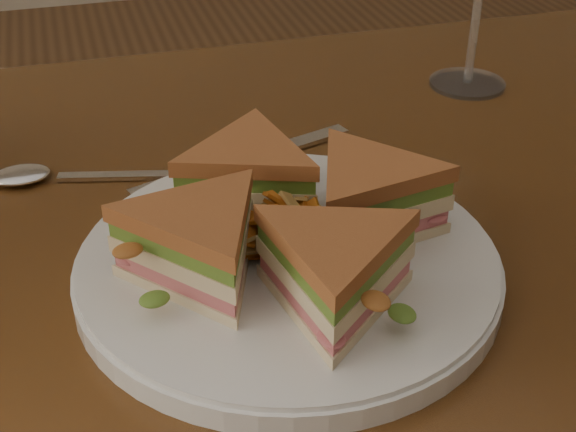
# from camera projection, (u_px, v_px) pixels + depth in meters

# --- Properties ---
(table) EXTENTS (1.20, 0.80, 0.75)m
(table) POSITION_uv_depth(u_px,v_px,m) (241.00, 346.00, 0.64)
(table) COLOR #381E0C
(table) RESTS_ON ground
(plate) EXTENTS (0.29, 0.29, 0.02)m
(plate) POSITION_uv_depth(u_px,v_px,m) (288.00, 267.00, 0.55)
(plate) COLOR silver
(plate) RESTS_ON table
(sandwich_wedges) EXTENTS (0.26, 0.26, 0.06)m
(sandwich_wedges) POSITION_uv_depth(u_px,v_px,m) (288.00, 222.00, 0.53)
(sandwich_wedges) COLOR beige
(sandwich_wedges) RESTS_ON plate
(crisps_mound) EXTENTS (0.09, 0.09, 0.05)m
(crisps_mound) POSITION_uv_depth(u_px,v_px,m) (288.00, 227.00, 0.54)
(crisps_mound) COLOR orange
(crisps_mound) RESTS_ON plate
(spoon) EXTENTS (0.18, 0.06, 0.01)m
(spoon) POSITION_uv_depth(u_px,v_px,m) (49.00, 176.00, 0.67)
(spoon) COLOR silver
(spoon) RESTS_ON table
(knife) EXTENTS (0.21, 0.08, 0.00)m
(knife) POSITION_uv_depth(u_px,v_px,m) (237.00, 163.00, 0.69)
(knife) COLOR silver
(knife) RESTS_ON table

